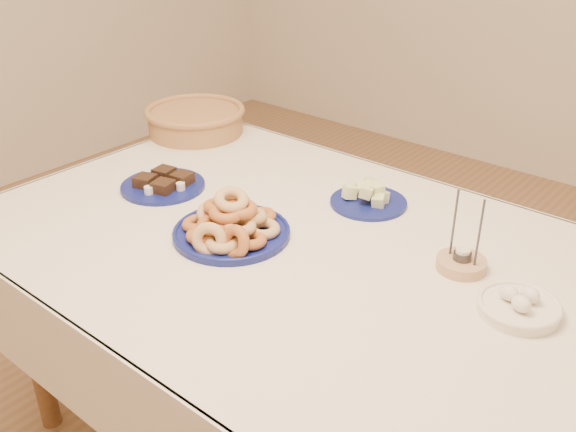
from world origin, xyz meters
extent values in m
cylinder|color=brown|center=(-0.70, 0.40, 0.36)|extent=(0.06, 0.06, 0.72)
cylinder|color=brown|center=(-0.70, -0.40, 0.36)|extent=(0.06, 0.06, 0.72)
cube|color=#F0E6D0|center=(0.00, 0.00, 0.74)|extent=(1.70, 1.10, 0.02)
cube|color=#F0E6D0|center=(0.00, 0.55, 0.61)|extent=(1.70, 0.01, 0.28)
cube|color=#F0E6D0|center=(0.00, -0.55, 0.61)|extent=(1.70, 0.01, 0.28)
cube|color=#F0E6D0|center=(-0.85, 0.00, 0.61)|extent=(0.01, 1.10, 0.28)
cylinder|color=navy|center=(-0.16, -0.08, 0.76)|extent=(0.39, 0.39, 0.02)
torus|color=navy|center=(-0.16, -0.08, 0.77)|extent=(0.39, 0.39, 0.01)
torus|color=#B3824A|center=(-0.09, -0.04, 0.78)|extent=(0.10, 0.10, 0.03)
torus|color=brown|center=(-0.14, 0.00, 0.78)|extent=(0.12, 0.12, 0.04)
torus|color=brown|center=(-0.20, -0.01, 0.78)|extent=(0.12, 0.12, 0.04)
torus|color=#B3824A|center=(-0.24, -0.06, 0.78)|extent=(0.11, 0.11, 0.03)
torus|color=brown|center=(-0.23, -0.12, 0.78)|extent=(0.11, 0.11, 0.04)
torus|color=brown|center=(-0.18, -0.16, 0.78)|extent=(0.12, 0.12, 0.03)
torus|color=#B3824A|center=(-0.12, -0.15, 0.78)|extent=(0.10, 0.10, 0.03)
torus|color=brown|center=(-0.08, -0.10, 0.78)|extent=(0.09, 0.09, 0.03)
torus|color=#B3824A|center=(-0.13, -0.04, 0.80)|extent=(0.10, 0.10, 0.04)
torus|color=brown|center=(-0.19, -0.03, 0.80)|extent=(0.11, 0.11, 0.04)
torus|color=#B3824A|center=(-0.21, -0.09, 0.80)|extent=(0.12, 0.12, 0.05)
torus|color=brown|center=(-0.16, -0.14, 0.80)|extent=(0.10, 0.10, 0.03)
torus|color=#B3824A|center=(-0.12, -0.10, 0.80)|extent=(0.12, 0.12, 0.04)
torus|color=brown|center=(-0.14, -0.07, 0.83)|extent=(0.12, 0.11, 0.03)
torus|color=#B3824A|center=(-0.17, -0.06, 0.83)|extent=(0.11, 0.11, 0.03)
torus|color=brown|center=(-0.19, -0.09, 0.83)|extent=(0.11, 0.12, 0.04)
torus|color=brown|center=(-0.15, -0.11, 0.83)|extent=(0.11, 0.11, 0.03)
torus|color=#B3824A|center=(-0.16, -0.08, 0.86)|extent=(0.12, 0.12, 0.05)
torus|color=#B3824A|center=(-0.14, -0.18, 0.79)|extent=(0.10, 0.09, 0.09)
torus|color=brown|center=(-0.08, -0.15, 0.79)|extent=(0.09, 0.06, 0.09)
cylinder|color=navy|center=(0.01, 0.29, 0.76)|extent=(0.23, 0.23, 0.01)
cube|color=#C9DA89|center=(0.01, 0.27, 0.80)|extent=(0.05, 0.04, 0.04)
cube|color=#C9DA89|center=(-0.04, 0.27, 0.78)|extent=(0.05, 0.05, 0.04)
cube|color=#C9DA89|center=(-0.01, 0.35, 0.78)|extent=(0.05, 0.05, 0.04)
cube|color=#C9DA89|center=(0.04, 0.31, 0.78)|extent=(0.04, 0.04, 0.04)
cube|color=#C9DA89|center=(0.00, 0.28, 0.80)|extent=(0.05, 0.05, 0.05)
cube|color=#C9DA89|center=(-0.05, 0.29, 0.78)|extent=(0.05, 0.05, 0.05)
cube|color=#C9DA89|center=(-0.01, 0.31, 0.80)|extent=(0.04, 0.04, 0.04)
cube|color=#C9DA89|center=(0.01, 0.30, 0.80)|extent=(0.05, 0.05, 0.04)
cube|color=#C9DA89|center=(-0.05, 0.28, 0.78)|extent=(0.05, 0.05, 0.04)
cube|color=#C9DA89|center=(0.01, 0.28, 0.80)|extent=(0.05, 0.05, 0.04)
cube|color=#C9DA89|center=(0.03, 0.30, 0.80)|extent=(0.05, 0.05, 0.04)
cube|color=#C9DA89|center=(0.04, 0.28, 0.78)|extent=(0.04, 0.05, 0.04)
cylinder|color=navy|center=(-0.51, -0.01, 0.76)|extent=(0.30, 0.30, 0.01)
cube|color=black|center=(-0.54, -0.04, 0.78)|extent=(0.07, 0.07, 0.03)
cube|color=black|center=(-0.48, -0.04, 0.78)|extent=(0.07, 0.07, 0.03)
cube|color=black|center=(-0.54, 0.03, 0.78)|extent=(0.06, 0.06, 0.03)
cube|color=black|center=(-0.48, 0.04, 0.78)|extent=(0.06, 0.06, 0.03)
cylinder|color=silver|center=(-0.59, -0.01, 0.77)|extent=(0.03, 0.03, 0.02)
cylinder|color=silver|center=(-0.50, -0.07, 0.77)|extent=(0.03, 0.03, 0.02)
cylinder|color=silver|center=(-0.45, 0.00, 0.77)|extent=(0.03, 0.03, 0.02)
cylinder|color=brown|center=(-0.78, 0.37, 0.79)|extent=(0.43, 0.43, 0.08)
torus|color=brown|center=(-0.78, 0.37, 0.83)|extent=(0.46, 0.46, 0.02)
cylinder|color=tan|center=(0.36, 0.15, 0.76)|extent=(0.13, 0.13, 0.03)
cylinder|color=#3B3B40|center=(0.36, 0.15, 0.79)|extent=(0.05, 0.05, 0.02)
cylinder|color=silver|center=(0.36, 0.15, 0.80)|extent=(0.04, 0.04, 0.01)
cylinder|color=#3B3B40|center=(0.32, 0.16, 0.86)|extent=(0.01, 0.01, 0.17)
cylinder|color=#3B3B40|center=(0.39, 0.15, 0.86)|extent=(0.01, 0.01, 0.17)
cylinder|color=white|center=(0.53, 0.07, 0.76)|extent=(0.21, 0.21, 0.02)
torus|color=white|center=(0.53, 0.07, 0.77)|extent=(0.22, 0.22, 0.01)
ellipsoid|color=white|center=(0.50, 0.07, 0.79)|extent=(0.05, 0.05, 0.03)
ellipsoid|color=white|center=(0.54, 0.05, 0.79)|extent=(0.05, 0.05, 0.03)
ellipsoid|color=white|center=(0.54, 0.09, 0.79)|extent=(0.05, 0.05, 0.03)
camera|label=1|loc=(0.86, -1.07, 1.56)|focal=40.00mm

